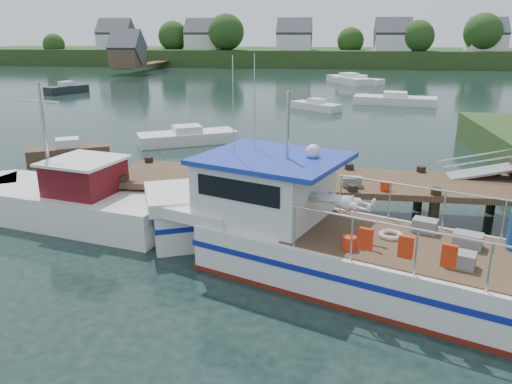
# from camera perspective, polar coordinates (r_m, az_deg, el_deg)

# --- Properties ---
(ground_plane) EXTENTS (160.00, 160.00, 0.00)m
(ground_plane) POSITION_cam_1_polar(r_m,az_deg,el_deg) (17.46, 3.94, -2.70)
(ground_plane) COLOR black
(far_shore) EXTENTS (140.00, 42.55, 9.22)m
(far_shore) POSITION_cam_1_polar(r_m,az_deg,el_deg) (98.77, 7.59, 15.43)
(far_shore) COLOR #2A431B
(far_shore) RESTS_ON ground
(dock) EXTENTS (16.60, 3.00, 4.78)m
(dock) POSITION_cam_1_polar(r_m,az_deg,el_deg) (17.64, 25.74, 3.37)
(dock) COLOR #4D3825
(dock) RESTS_ON ground
(lobster_boat) EXTENTS (11.28, 6.80, 5.58)m
(lobster_boat) POSITION_cam_1_polar(r_m,az_deg,el_deg) (13.37, 6.42, -4.74)
(lobster_boat) COLOR silver
(lobster_boat) RESTS_ON ground
(work_boat) EXTENTS (8.79, 4.28, 4.60)m
(work_boat) POSITION_cam_1_polar(r_m,az_deg,el_deg) (18.01, -21.07, -0.79)
(work_boat) COLOR silver
(work_boat) RESTS_ON ground
(moored_rowboat) EXTENTS (3.99, 2.99, 1.12)m
(moored_rowboat) POSITION_cam_1_polar(r_m,az_deg,el_deg) (26.42, -20.63, 4.25)
(moored_rowboat) COLOR #4D3825
(moored_rowboat) RESTS_ON ground
(moored_far) EXTENTS (6.37, 5.22, 1.06)m
(moored_far) POSITION_cam_1_polar(r_m,az_deg,el_deg) (63.50, 11.55, 12.38)
(moored_far) COLOR silver
(moored_far) RESTS_ON ground
(moored_a) EXTENTS (5.74, 4.25, 1.01)m
(moored_a) POSITION_cam_1_polar(r_m,az_deg,el_deg) (28.94, -7.85, 6.28)
(moored_a) COLOR silver
(moored_a) RESTS_ON ground
(moored_b) EXTENTS (4.25, 3.77, 0.94)m
(moored_b) POSITION_cam_1_polar(r_m,az_deg,el_deg) (41.36, 6.88, 9.75)
(moored_b) COLOR silver
(moored_b) RESTS_ON ground
(moored_c) EXTENTS (7.28, 3.54, 1.10)m
(moored_c) POSITION_cam_1_polar(r_m,az_deg,el_deg) (45.93, 15.58, 10.12)
(moored_c) COLOR silver
(moored_c) RESTS_ON ground
(moored_d) EXTENTS (5.56, 7.70, 1.25)m
(moored_d) POSITION_cam_1_polar(r_m,az_deg,el_deg) (63.84, 10.59, 12.53)
(moored_d) COLOR silver
(moored_d) RESTS_ON ground
(moored_e) EXTENTS (3.39, 4.62, 1.22)m
(moored_e) POSITION_cam_1_polar(r_m,az_deg,el_deg) (55.92, -20.83, 10.95)
(moored_e) COLOR black
(moored_e) RESTS_ON ground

